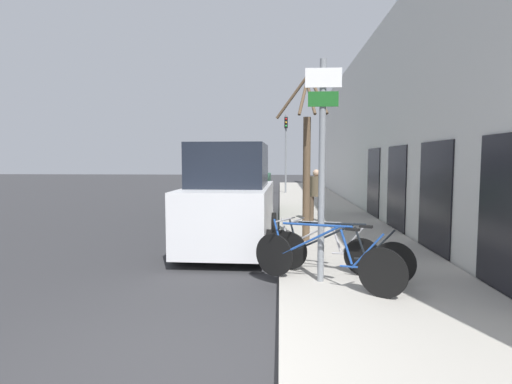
{
  "coord_description": "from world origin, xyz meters",
  "views": [
    {
      "loc": [
        1.0,
        -3.69,
        2.07
      ],
      "look_at": [
        0.52,
        4.43,
        1.41
      ],
      "focal_mm": 28.0,
      "sensor_mm": 36.0,
      "label": 1
    }
  ],
  "objects_px": {
    "bicycle_2": "(320,248)",
    "traffic_light": "(286,143)",
    "street_tree": "(306,163)",
    "signpost": "(322,161)",
    "parked_car_0": "(231,202)",
    "bicycle_0": "(324,259)",
    "parked_car_1": "(245,187)",
    "bicycle_1": "(338,253)",
    "pedestrian_near": "(316,191)"
  },
  "relations": [
    {
      "from": "parked_car_1",
      "to": "bicycle_2",
      "type": "bearing_deg",
      "value": -75.74
    },
    {
      "from": "signpost",
      "to": "pedestrian_near",
      "type": "bearing_deg",
      "value": 85.63
    },
    {
      "from": "bicycle_1",
      "to": "street_tree",
      "type": "xyz_separation_m",
      "value": [
        -0.35,
        2.88,
        1.44
      ]
    },
    {
      "from": "parked_car_1",
      "to": "traffic_light",
      "type": "height_order",
      "value": "traffic_light"
    },
    {
      "from": "street_tree",
      "to": "signpost",
      "type": "bearing_deg",
      "value": -89.42
    },
    {
      "from": "traffic_light",
      "to": "bicycle_2",
      "type": "bearing_deg",
      "value": -88.72
    },
    {
      "from": "signpost",
      "to": "bicycle_2",
      "type": "relative_size",
      "value": 1.81
    },
    {
      "from": "pedestrian_near",
      "to": "street_tree",
      "type": "bearing_deg",
      "value": 67.73
    },
    {
      "from": "bicycle_0",
      "to": "parked_car_0",
      "type": "distance_m",
      "value": 3.67
    },
    {
      "from": "bicycle_2",
      "to": "pedestrian_near",
      "type": "relative_size",
      "value": 1.17
    },
    {
      "from": "parked_car_0",
      "to": "pedestrian_near",
      "type": "bearing_deg",
      "value": 56.4
    },
    {
      "from": "bicycle_0",
      "to": "bicycle_1",
      "type": "bearing_deg",
      "value": 2.77
    },
    {
      "from": "bicycle_2",
      "to": "street_tree",
      "type": "xyz_separation_m",
      "value": [
        -0.09,
        2.47,
        1.46
      ]
    },
    {
      "from": "bicycle_2",
      "to": "street_tree",
      "type": "relative_size",
      "value": 0.48
    },
    {
      "from": "signpost",
      "to": "parked_car_0",
      "type": "bearing_deg",
      "value": 121.59
    },
    {
      "from": "bicycle_0",
      "to": "traffic_light",
      "type": "xyz_separation_m",
      "value": [
        -0.33,
        17.29,
        2.47
      ]
    },
    {
      "from": "bicycle_1",
      "to": "parked_car_1",
      "type": "bearing_deg",
      "value": 41.01
    },
    {
      "from": "bicycle_1",
      "to": "traffic_light",
      "type": "height_order",
      "value": "traffic_light"
    },
    {
      "from": "bicycle_0",
      "to": "street_tree",
      "type": "relative_size",
      "value": 0.54
    },
    {
      "from": "street_tree",
      "to": "traffic_light",
      "type": "bearing_deg",
      "value": 91.14
    },
    {
      "from": "street_tree",
      "to": "bicycle_0",
      "type": "bearing_deg",
      "value": -89.13
    },
    {
      "from": "bicycle_1",
      "to": "parked_car_0",
      "type": "relative_size",
      "value": 0.52
    },
    {
      "from": "street_tree",
      "to": "bicycle_1",
      "type": "bearing_deg",
      "value": -83.12
    },
    {
      "from": "bicycle_1",
      "to": "parked_car_1",
      "type": "height_order",
      "value": "parked_car_1"
    },
    {
      "from": "parked_car_0",
      "to": "parked_car_1",
      "type": "xyz_separation_m",
      "value": [
        -0.11,
        5.34,
        -0.02
      ]
    },
    {
      "from": "bicycle_1",
      "to": "pedestrian_near",
      "type": "xyz_separation_m",
      "value": [
        0.15,
        5.87,
        0.55
      ]
    },
    {
      "from": "bicycle_0",
      "to": "parked_car_1",
      "type": "height_order",
      "value": "parked_car_1"
    },
    {
      "from": "bicycle_1",
      "to": "bicycle_0",
      "type": "bearing_deg",
      "value": 176.06
    },
    {
      "from": "parked_car_0",
      "to": "street_tree",
      "type": "height_order",
      "value": "street_tree"
    },
    {
      "from": "bicycle_1",
      "to": "traffic_light",
      "type": "bearing_deg",
      "value": 27.56
    },
    {
      "from": "pedestrian_near",
      "to": "street_tree",
      "type": "xyz_separation_m",
      "value": [
        -0.5,
        -2.98,
        0.89
      ]
    },
    {
      "from": "bicycle_2",
      "to": "traffic_light",
      "type": "xyz_separation_m",
      "value": [
        -0.37,
        16.35,
        2.51
      ]
    },
    {
      "from": "bicycle_2",
      "to": "parked_car_0",
      "type": "xyz_separation_m",
      "value": [
        -1.85,
        2.2,
        0.57
      ]
    },
    {
      "from": "bicycle_2",
      "to": "pedestrian_near",
      "type": "distance_m",
      "value": 5.49
    },
    {
      "from": "parked_car_0",
      "to": "street_tree",
      "type": "xyz_separation_m",
      "value": [
        1.76,
        0.26,
        0.89
      ]
    },
    {
      "from": "bicycle_1",
      "to": "parked_car_0",
      "type": "xyz_separation_m",
      "value": [
        -2.1,
        2.62,
        0.55
      ]
    },
    {
      "from": "parked_car_1",
      "to": "bicycle_0",
      "type": "bearing_deg",
      "value": -77.55
    },
    {
      "from": "signpost",
      "to": "bicycle_0",
      "type": "relative_size",
      "value": 1.61
    },
    {
      "from": "bicycle_1",
      "to": "bicycle_2",
      "type": "relative_size",
      "value": 1.16
    },
    {
      "from": "bicycle_1",
      "to": "parked_car_1",
      "type": "distance_m",
      "value": 8.28
    },
    {
      "from": "bicycle_2",
      "to": "bicycle_1",
      "type": "bearing_deg",
      "value": -120.9
    },
    {
      "from": "bicycle_0",
      "to": "parked_car_1",
      "type": "distance_m",
      "value": 8.72
    },
    {
      "from": "street_tree",
      "to": "parked_car_0",
      "type": "bearing_deg",
      "value": -171.54
    },
    {
      "from": "pedestrian_near",
      "to": "parked_car_1",
      "type": "bearing_deg",
      "value": -54.09
    },
    {
      "from": "bicycle_1",
      "to": "traffic_light",
      "type": "xyz_separation_m",
      "value": [
        -0.63,
        16.76,
        2.49
      ]
    },
    {
      "from": "bicycle_2",
      "to": "bicycle_0",
      "type": "bearing_deg",
      "value": -154.93
    },
    {
      "from": "bicycle_1",
      "to": "pedestrian_near",
      "type": "relative_size",
      "value": 1.36
    },
    {
      "from": "signpost",
      "to": "traffic_light",
      "type": "bearing_deg",
      "value": 91.04
    },
    {
      "from": "bicycle_0",
      "to": "parked_car_0",
      "type": "height_order",
      "value": "parked_car_0"
    },
    {
      "from": "signpost",
      "to": "bicycle_2",
      "type": "bearing_deg",
      "value": 85.37
    }
  ]
}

